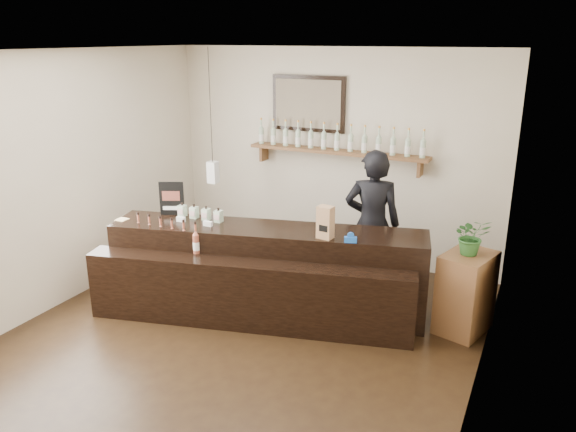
# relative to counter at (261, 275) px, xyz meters

# --- Properties ---
(ground) EXTENTS (5.00, 5.00, 0.00)m
(ground) POSITION_rel_counter_xyz_m (0.06, -0.57, -0.45)
(ground) COLOR black
(ground) RESTS_ON ground
(room_shell) EXTENTS (5.00, 5.00, 5.00)m
(room_shell) POSITION_rel_counter_xyz_m (0.06, -0.57, 1.25)
(room_shell) COLOR beige
(room_shell) RESTS_ON ground
(back_wall_decor) EXTENTS (2.66, 0.96, 1.69)m
(back_wall_decor) POSITION_rel_counter_xyz_m (-0.08, 1.80, 1.30)
(back_wall_decor) COLOR brown
(back_wall_decor) RESTS_ON ground
(counter) EXTENTS (3.47, 1.71, 1.12)m
(counter) POSITION_rel_counter_xyz_m (0.00, 0.00, 0.00)
(counter) COLOR black
(counter) RESTS_ON ground
(promo_sign) EXTENTS (0.26, 0.13, 0.39)m
(promo_sign) POSITION_rel_counter_xyz_m (-1.19, 0.07, 0.70)
(promo_sign) COLOR black
(promo_sign) RESTS_ON counter
(paper_bag) EXTENTS (0.17, 0.14, 0.34)m
(paper_bag) POSITION_rel_counter_xyz_m (0.69, 0.10, 0.68)
(paper_bag) COLOR #9E754C
(paper_bag) RESTS_ON counter
(tape_dispenser) EXTENTS (0.13, 0.09, 0.11)m
(tape_dispenser) POSITION_rel_counter_xyz_m (0.97, 0.09, 0.55)
(tape_dispenser) COLOR blue
(tape_dispenser) RESTS_ON counter
(side_cabinet) EXTENTS (0.57, 0.68, 0.84)m
(side_cabinet) POSITION_rel_counter_xyz_m (2.06, 0.57, -0.03)
(side_cabinet) COLOR brown
(side_cabinet) RESTS_ON ground
(potted_plant) EXTENTS (0.44, 0.42, 0.38)m
(potted_plant) POSITION_rel_counter_xyz_m (2.06, 0.57, 0.59)
(potted_plant) COLOR #2A5D25
(potted_plant) RESTS_ON side_cabinet
(shopkeeper) EXTENTS (0.81, 0.64, 1.97)m
(shopkeeper) POSITION_rel_counter_xyz_m (0.92, 0.98, 0.53)
(shopkeeper) COLOR black
(shopkeeper) RESTS_ON ground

